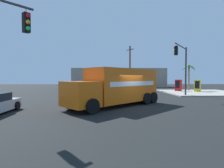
{
  "coord_description": "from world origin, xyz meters",
  "views": [
    {
      "loc": [
        -1.67,
        -14.14,
        2.29
      ],
      "look_at": [
        -1.38,
        0.49,
        1.78
      ],
      "focal_mm": 28.53,
      "sensor_mm": 36.0,
      "label": 1
    }
  ],
  "objects_px": {
    "vending_machine_red": "(197,86)",
    "delivery_truck": "(118,87)",
    "palm_tree_far": "(189,73)",
    "traffic_light_primary": "(183,62)",
    "utility_pole": "(130,67)",
    "vending_machine_blue": "(178,85)"
  },
  "relations": [
    {
      "from": "delivery_truck",
      "to": "vending_machine_blue",
      "type": "relative_size",
      "value": 4.3
    },
    {
      "from": "delivery_truck",
      "to": "traffic_light_primary",
      "type": "relative_size",
      "value": 1.33
    },
    {
      "from": "utility_pole",
      "to": "delivery_truck",
      "type": "bearing_deg",
      "value": -99.63
    },
    {
      "from": "utility_pole",
      "to": "palm_tree_far",
      "type": "bearing_deg",
      "value": -21.32
    },
    {
      "from": "utility_pole",
      "to": "vending_machine_red",
      "type": "bearing_deg",
      "value": -35.19
    },
    {
      "from": "vending_machine_red",
      "to": "palm_tree_far",
      "type": "distance_m",
      "value": 3.7
    },
    {
      "from": "vending_machine_red",
      "to": "vending_machine_blue",
      "type": "xyz_separation_m",
      "value": [
        -2.48,
        1.34,
        0.0
      ]
    },
    {
      "from": "traffic_light_primary",
      "to": "vending_machine_red",
      "type": "relative_size",
      "value": 3.23
    },
    {
      "from": "delivery_truck",
      "to": "vending_machine_red",
      "type": "bearing_deg",
      "value": 44.75
    },
    {
      "from": "vending_machine_red",
      "to": "utility_pole",
      "type": "bearing_deg",
      "value": 144.81
    },
    {
      "from": "vending_machine_red",
      "to": "palm_tree_far",
      "type": "height_order",
      "value": "palm_tree_far"
    },
    {
      "from": "vending_machine_blue",
      "to": "delivery_truck",
      "type": "bearing_deg",
      "value": -126.61
    },
    {
      "from": "utility_pole",
      "to": "traffic_light_primary",
      "type": "bearing_deg",
      "value": -71.38
    },
    {
      "from": "traffic_light_primary",
      "to": "palm_tree_far",
      "type": "relative_size",
      "value": 1.33
    },
    {
      "from": "delivery_truck",
      "to": "traffic_light_primary",
      "type": "height_order",
      "value": "traffic_light_primary"
    },
    {
      "from": "palm_tree_far",
      "to": "delivery_truck",
      "type": "bearing_deg",
      "value": -129.29
    },
    {
      "from": "traffic_light_primary",
      "to": "delivery_truck",
      "type": "bearing_deg",
      "value": -141.55
    },
    {
      "from": "vending_machine_red",
      "to": "utility_pole",
      "type": "height_order",
      "value": "utility_pole"
    },
    {
      "from": "vending_machine_red",
      "to": "delivery_truck",
      "type": "bearing_deg",
      "value": -135.25
    },
    {
      "from": "vending_machine_blue",
      "to": "palm_tree_far",
      "type": "bearing_deg",
      "value": 34.72
    },
    {
      "from": "traffic_light_primary",
      "to": "utility_pole",
      "type": "distance_m",
      "value": 14.4
    },
    {
      "from": "delivery_truck",
      "to": "utility_pole",
      "type": "xyz_separation_m",
      "value": [
        3.39,
        19.98,
        2.78
      ]
    }
  ]
}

